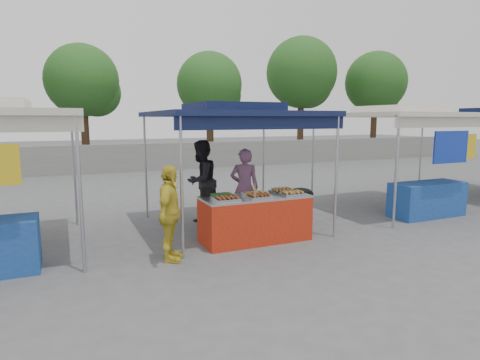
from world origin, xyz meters
name	(u,v)px	position (x,y,z in m)	size (l,w,h in m)	color
ground_plane	(253,239)	(0.00, 0.00, 0.00)	(80.00, 80.00, 0.00)	#4E4E50
back_wall	(144,157)	(0.00, 11.00, 0.60)	(40.00, 0.25, 1.20)	slate
main_canopy	(233,113)	(0.00, 0.97, 2.37)	(3.20, 3.20, 2.57)	#A3A3AA
neighbor_stall_right	(411,146)	(4.50, 0.57, 1.60)	(3.20, 3.20, 2.57)	#A3A3AA
tree_1	(86,84)	(-2.06, 13.43, 3.85)	(3.36, 3.28, 5.63)	#382415
tree_2	(212,88)	(3.82, 12.71, 3.80)	(3.33, 3.24, 5.56)	#382415
tree_3	(303,76)	(9.55, 13.32, 4.68)	(3.98, 3.98, 6.84)	#382415
tree_4	(377,85)	(14.56, 12.88, 4.31)	(3.69, 3.67, 6.30)	#382415
vendor_table	(255,218)	(0.00, -0.10, 0.43)	(2.00, 0.80, 0.85)	#A9230F
food_tray_fl	(227,199)	(-0.65, -0.32, 0.88)	(0.42, 0.30, 0.07)	#AEAEB3
food_tray_fm	(259,196)	(-0.04, -0.33, 0.88)	(0.42, 0.30, 0.07)	#AEAEB3
food_tray_fr	(292,194)	(0.64, -0.34, 0.88)	(0.42, 0.30, 0.07)	#AEAEB3
food_tray_bl	(222,196)	(-0.63, -0.01, 0.88)	(0.42, 0.30, 0.07)	#AEAEB3
food_tray_bm	(255,193)	(0.03, -0.03, 0.88)	(0.42, 0.30, 0.07)	#AEAEB3
food_tray_br	(282,191)	(0.62, 0.00, 0.88)	(0.42, 0.30, 0.07)	#AEAEB3
cooking_pot	(207,192)	(-0.81, 0.27, 0.92)	(0.25, 0.25, 0.15)	black
skewer_cup	(255,197)	(-0.13, -0.36, 0.90)	(0.07, 0.07, 0.09)	#A3A3AA
wok_burner	(301,205)	(1.18, 0.21, 0.52)	(0.52, 0.52, 0.88)	black
crate_left	(229,226)	(-0.29, 0.51, 0.17)	(0.55, 0.39, 0.33)	navy
crate_right	(255,222)	(0.32, 0.57, 0.16)	(0.52, 0.36, 0.31)	navy
crate_stacked	(255,208)	(0.32, 0.57, 0.46)	(0.51, 0.36, 0.31)	navy
vendor_woman	(244,188)	(0.25, 0.93, 0.83)	(0.60, 0.40, 1.65)	#784C6D
helper_man	(201,181)	(-0.42, 1.78, 0.90)	(0.87, 0.68, 1.80)	black
customer_person	(170,214)	(-1.71, -0.52, 0.77)	(0.91, 0.38, 1.54)	gold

